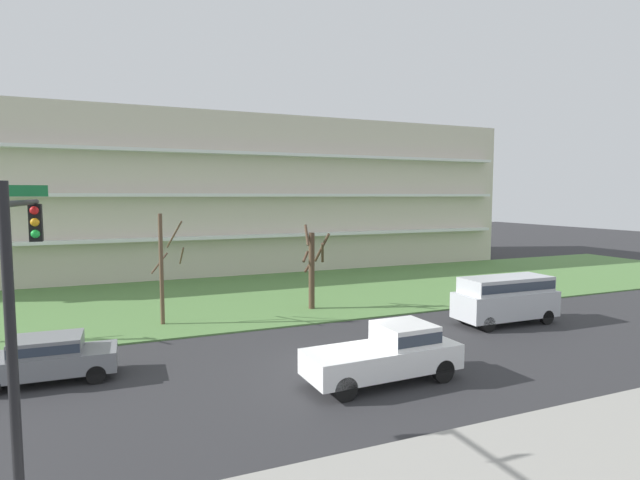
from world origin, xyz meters
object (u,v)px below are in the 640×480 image
sedan_gray_near_left (48,357)px  traffic_signal_mast (22,294)px  tree_left (163,267)px  van_silver_center_right (506,296)px  tree_center (313,266)px  pickup_white_center_left (388,352)px

sedan_gray_near_left → traffic_signal_mast: traffic_signal_mast is taller
sedan_gray_near_left → traffic_signal_mast: size_ratio=0.67×
tree_left → van_silver_center_right: 16.94m
tree_center → sedan_gray_near_left: tree_center is taller
sedan_gray_near_left → van_silver_center_right: van_silver_center_right is taller
van_silver_center_right → traffic_signal_mast: bearing=22.2°
pickup_white_center_left → van_silver_center_right: bearing=23.5°
traffic_signal_mast → pickup_white_center_left: bearing=17.7°
tree_center → sedan_gray_near_left: bearing=-152.1°
tree_left → sedan_gray_near_left: size_ratio=1.24×
sedan_gray_near_left → traffic_signal_mast: bearing=95.4°
tree_center → van_silver_center_right: tree_center is taller
traffic_signal_mast → tree_center: bearing=50.2°
traffic_signal_mast → tree_left: bearing=74.2°
tree_left → sedan_gray_near_left: bearing=-125.4°
tree_center → van_silver_center_right: (7.69, -6.58, -1.05)m
tree_center → pickup_white_center_left: tree_center is taller
van_silver_center_right → traffic_signal_mast: traffic_signal_mast is taller
pickup_white_center_left → sedan_gray_near_left: bearing=155.2°
sedan_gray_near_left → tree_left: bearing=-123.6°
tree_left → tree_center: (7.97, 0.31, -0.47)m
tree_left → tree_center: bearing=2.3°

